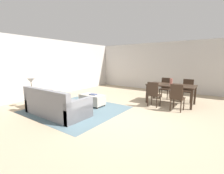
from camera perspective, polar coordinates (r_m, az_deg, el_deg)
name	(u,v)px	position (r m, az deg, el deg)	size (l,w,h in m)	color
ground_plane	(123,117)	(4.78, 4.24, -10.93)	(10.80, 10.80, 0.00)	tan
wall_back	(170,67)	(9.15, 20.76, 6.95)	(9.00, 0.12, 2.70)	beige
wall_left	(48,68)	(8.06, -22.38, 6.58)	(0.12, 11.00, 2.70)	beige
area_rug	(77,109)	(5.60, -12.90, -8.01)	(3.00, 2.80, 0.01)	slate
couch	(56,106)	(5.19, -19.94, -6.54)	(2.13, 0.98, 0.86)	gray
ottoman_table	(92,99)	(5.90, -7.31, -4.54)	(0.93, 0.50, 0.42)	#B7AD9E
side_table	(32,96)	(6.29, -27.33, -2.82)	(0.40, 0.40, 0.55)	olive
table_lamp	(31,81)	(6.21, -27.70, 1.93)	(0.26, 0.26, 0.52)	brown
dining_table	(171,87)	(6.47, 20.93, 0.06)	(1.74, 0.95, 0.76)	#332319
dining_chair_near_left	(153,93)	(5.85, 15.06, -2.12)	(0.42, 0.42, 0.92)	#332319
dining_chair_near_right	(177,96)	(5.60, 22.84, -3.07)	(0.43, 0.43, 0.92)	#332319
dining_chair_far_left	(165,87)	(7.38, 19.06, 0.06)	(0.41, 0.41, 0.92)	#332319
dining_chair_far_right	(187,89)	(7.18, 26.08, -0.64)	(0.40, 0.40, 0.92)	#332319
vase_centerpiece	(171,82)	(6.43, 20.96, 1.89)	(0.10, 0.10, 0.24)	#B26659
book_on_ottoman	(93,94)	(5.81, -6.95, -2.73)	(0.26, 0.20, 0.03)	#3F4C72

